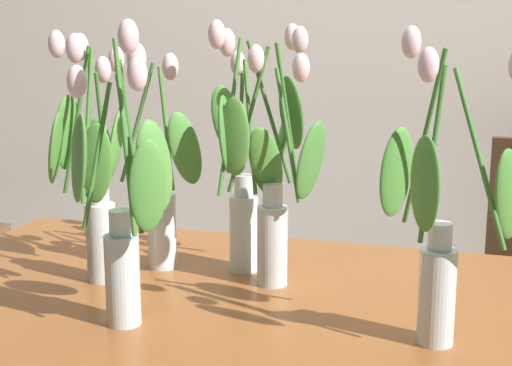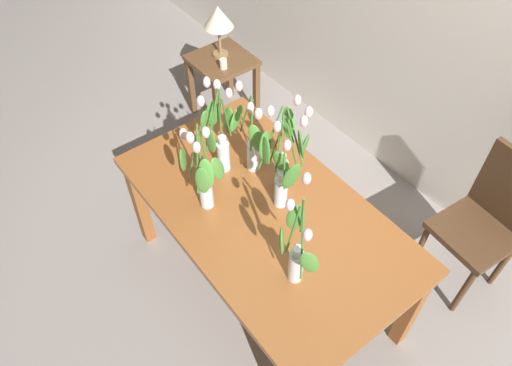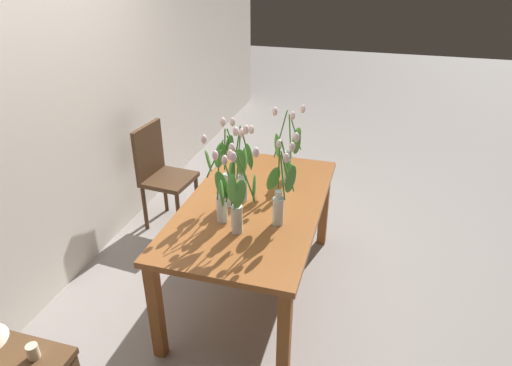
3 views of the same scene
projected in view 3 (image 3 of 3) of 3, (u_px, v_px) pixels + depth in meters
ground_plane at (254, 288)px, 3.37m from camera, size 18.00×18.00×0.00m
room_wall_rear at (55, 97)px, 3.09m from camera, size 9.00×0.10×2.70m
dining_table at (254, 215)px, 3.07m from camera, size 1.60×0.90×0.74m
tulip_vase_0 at (241, 171)px, 2.97m from camera, size 0.25×0.20×0.57m
tulip_vase_1 at (228, 173)px, 2.91m from camera, size 0.25×0.30×0.58m
tulip_vase_2 at (282, 190)px, 2.71m from camera, size 0.22×0.23×0.59m
tulip_vase_3 at (236, 201)px, 2.60m from camera, size 0.20×0.23×0.56m
tulip_vase_4 at (223, 197)px, 2.74m from camera, size 0.24×0.13×0.52m
tulip_vase_5 at (288, 154)px, 3.23m from camera, size 0.27×0.20×0.58m
dining_chair at (161, 170)px, 3.96m from camera, size 0.43×0.43×0.93m
pillar_candle at (33, 351)px, 2.11m from camera, size 0.06×0.06×0.07m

